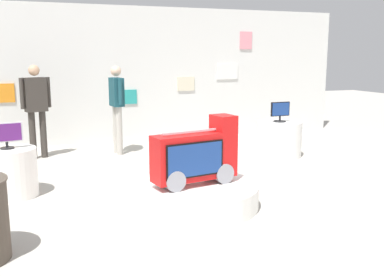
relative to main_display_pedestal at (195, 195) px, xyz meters
name	(u,v)px	position (x,y,z in m)	size (l,w,h in m)	color
ground_plane	(202,210)	(0.03, -0.16, -0.14)	(30.00, 30.00, 0.00)	#B2ADA3
back_wall_display	(119,75)	(0.03, 4.63, 1.33)	(10.76, 0.13, 2.95)	silver
main_display_pedestal	(195,195)	(0.00, 0.00, 0.00)	(1.63, 1.63, 0.29)	white
novelty_firetruck_tv	(196,158)	(0.02, 0.00, 0.49)	(1.14, 0.52, 0.86)	gray
display_pedestal_left_rear	(9,173)	(-2.22, 1.29, 0.19)	(0.74, 0.74, 0.67)	white
tv_on_left_rear	(6,134)	(-2.22, 1.28, 0.72)	(0.43, 0.18, 0.35)	black
display_pedestal_right_rear	(279,139)	(2.55, 2.13, 0.19)	(0.84, 0.84, 0.67)	white
tv_on_right_rear	(280,111)	(2.55, 2.12, 0.72)	(0.39, 0.23, 0.38)	black
shopper_browsing_near_truck	(36,104)	(-1.76, 3.59, 0.87)	(0.54, 0.29, 1.74)	#38332D
shopper_browsing_rear	(117,102)	(-0.28, 3.44, 0.86)	(0.24, 0.56, 1.71)	#B2ADA3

